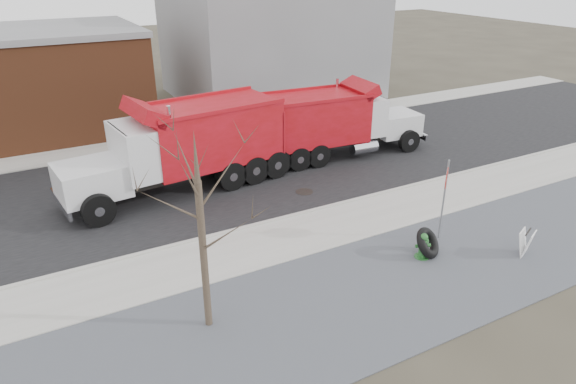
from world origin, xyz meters
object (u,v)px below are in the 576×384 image
stop_sign (445,186)px  dump_truck_red_b (185,144)px  fire_hydrant (423,247)px  truck_tire (428,243)px  sandwich_board (526,243)px  dump_truck_red_a (333,120)px

stop_sign → dump_truck_red_b: dump_truck_red_b is taller
fire_hydrant → truck_tire: size_ratio=0.69×
stop_sign → dump_truck_red_b: (-6.00, 7.88, 0.01)m
truck_tire → stop_sign: bearing=29.3°
truck_tire → stop_sign: 1.91m
fire_hydrant → truck_tire: truck_tire is taller
sandwich_board → dump_truck_red_b: 12.60m
stop_sign → sandwich_board: (1.59, -2.07, -1.46)m
stop_sign → dump_truck_red_b: 9.90m
truck_tire → stop_sign: (1.08, 0.60, 1.46)m
dump_truck_red_a → sandwich_board: bearing=-83.1°
stop_sign → truck_tire: bearing=-168.2°
fire_hydrant → dump_truck_red_a: size_ratio=0.10×
fire_hydrant → dump_truck_red_b: size_ratio=0.10×
sandwich_board → dump_truck_red_b: (-7.59, 9.95, 1.47)m
sandwich_board → dump_truck_red_a: 10.39m
dump_truck_red_b → truck_tire: bearing=113.6°
dump_truck_red_b → sandwich_board: bearing=120.8°
stop_sign → dump_truck_red_a: 8.31m
dump_truck_red_a → dump_truck_red_b: size_ratio=0.93×
truck_tire → dump_truck_red_b: bearing=120.1°
fire_hydrant → dump_truck_red_a: dump_truck_red_a is taller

